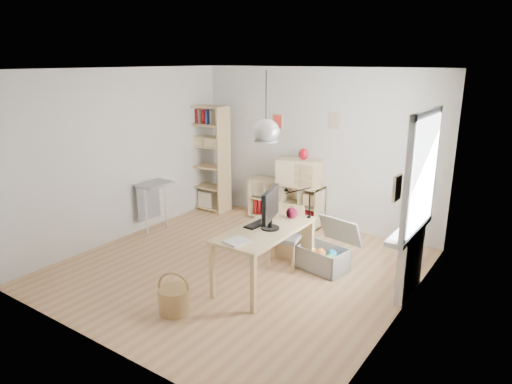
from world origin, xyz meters
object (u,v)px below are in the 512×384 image
Objects in this scene: monitor at (270,207)px; storage_chest at (326,254)px; cube_shelf at (285,204)px; chair at (286,232)px; tall_bookshelf at (208,154)px; drawer_chest at (300,172)px; desk at (265,235)px.

storage_chest is at bearing 45.38° from monitor.
cube_shelf is 1.62× the size of chair.
monitor is at bearing -107.78° from storage_chest.
drawer_chest is (1.86, 0.24, -0.14)m from tall_bookshelf.
chair is (2.54, -1.34, -0.60)m from tall_bookshelf.
storage_chest is 1.40× the size of monitor.
cube_shelf is 2.56m from monitor.
storage_chest is at bearing -20.17° from tall_bookshelf.
desk is at bearing -109.97° from storage_chest.
cube_shelf is 0.70× the size of tall_bookshelf.
tall_bookshelf is (-1.56, -0.28, 0.79)m from cube_shelf.
desk reaches higher than cube_shelf.
chair is at bearing 94.15° from desk.
chair is at bearing -86.80° from drawer_chest.
desk is at bearing -97.65° from chair.
monitor is at bearing -63.92° from cube_shelf.
drawer_chest is (0.29, -0.04, 0.65)m from cube_shelf.
storage_chest is 1.04× the size of drawer_chest.
cube_shelf is 1.71× the size of storage_chest.
monitor reaches higher than chair.
storage_chest is at bearing -43.16° from cube_shelf.
drawer_chest reaches higher than storage_chest.
storage_chest is at bearing 10.28° from chair.
desk reaches higher than storage_chest.
tall_bookshelf is at bearing 167.14° from drawer_chest.
monitor is (-0.42, -0.80, 0.82)m from storage_chest.
storage_chest is (0.48, 0.82, -0.44)m from desk.
monitor reaches higher than drawer_chest.
desk is 2.48m from cube_shelf.
cube_shelf is at bearing 151.83° from drawer_chest.
chair is at bearing -27.76° from tall_bookshelf.
tall_bookshelf is 2.55× the size of drawer_chest.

